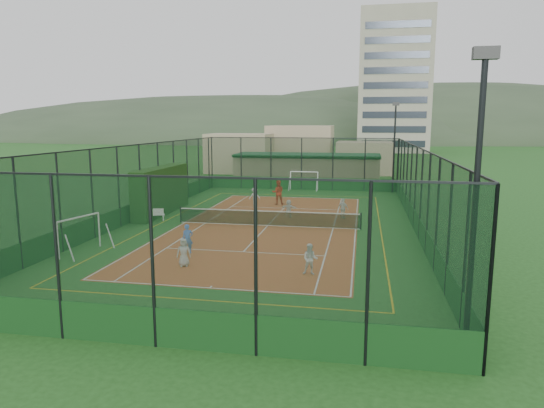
{
  "coord_description": "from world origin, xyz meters",
  "views": [
    {
      "loc": [
        5.76,
        -29.4,
        6.46
      ],
      "look_at": [
        0.05,
        1.21,
        1.2
      ],
      "focal_mm": 32.0,
      "sensor_mm": 36.0,
      "label": 1
    }
  ],
  "objects": [
    {
      "name": "ground",
      "position": [
        0.0,
        0.0,
        0.0
      ],
      "size": [
        300.0,
        300.0,
        0.0
      ],
      "primitive_type": "plane",
      "color": "#22511B",
      "rests_on": "ground"
    },
    {
      "name": "court_slab",
      "position": [
        0.0,
        0.0,
        0.01
      ],
      "size": [
        11.17,
        23.97,
        0.01
      ],
      "primitive_type": "cube",
      "color": "#B25427",
      "rests_on": "ground"
    },
    {
      "name": "tennis_net",
      "position": [
        0.0,
        0.0,
        0.53
      ],
      "size": [
        11.67,
        0.12,
        1.06
      ],
      "primitive_type": null,
      "color": "black",
      "rests_on": "ground"
    },
    {
      "name": "perimeter_fence",
      "position": [
        0.0,
        0.0,
        2.5
      ],
      "size": [
        18.12,
        34.12,
        5.0
      ],
      "primitive_type": null,
      "color": "black",
      "rests_on": "ground"
    },
    {
      "name": "floodlight_se",
      "position": [
        8.6,
        -16.6,
        4.12
      ],
      "size": [
        0.6,
        0.26,
        8.25
      ],
      "primitive_type": null,
      "color": "black",
      "rests_on": "ground"
    },
    {
      "name": "floodlight_ne",
      "position": [
        8.6,
        16.6,
        4.12
      ],
      "size": [
        0.6,
        0.26,
        8.25
      ],
      "primitive_type": null,
      "color": "black",
      "rests_on": "ground"
    },
    {
      "name": "clubhouse",
      "position": [
        0.0,
        22.0,
        1.57
      ],
      "size": [
        15.2,
        7.2,
        3.15
      ],
      "primitive_type": null,
      "color": "tan",
      "rests_on": "ground"
    },
    {
      "name": "apartment_tower",
      "position": [
        12.0,
        82.0,
        15.0
      ],
      "size": [
        15.0,
        12.0,
        30.0
      ],
      "primitive_type": "cube",
      "color": "beige",
      "rests_on": "ground"
    },
    {
      "name": "distant_hills",
      "position": [
        0.0,
        150.0,
        0.0
      ],
      "size": [
        200.0,
        60.0,
        24.0
      ],
      "primitive_type": null,
      "color": "#384C33",
      "rests_on": "ground"
    },
    {
      "name": "hedge_left",
      "position": [
        -8.3,
        2.81,
        1.66
      ],
      "size": [
        1.14,
        7.57,
        3.31
      ],
      "primitive_type": "cube",
      "color": "black",
      "rests_on": "ground"
    },
    {
      "name": "white_bench",
      "position": [
        -7.8,
        0.16,
        0.43
      ],
      "size": [
        1.59,
        0.88,
        0.87
      ],
      "primitive_type": null,
      "rotation": [
        0.0,
        0.0,
        0.31
      ],
      "color": "white",
      "rests_on": "ground"
    },
    {
      "name": "futsal_goal_near",
      "position": [
        -8.01,
        -8.0,
        0.9
      ],
      "size": [
        2.91,
        1.42,
        1.8
      ],
      "primitive_type": null,
      "rotation": [
        0.0,
        0.0,
        1.34
      ],
      "color": "white",
      "rests_on": "ground"
    },
    {
      "name": "futsal_goal_far",
      "position": [
        0.28,
        16.81,
        0.88
      ],
      "size": [
        2.76,
        0.87,
        1.76
      ],
      "primitive_type": null,
      "rotation": [
        0.0,
        0.0,
        -0.03
      ],
      "color": "white",
      "rests_on": "ground"
    },
    {
      "name": "child_near_left",
      "position": [
        -2.06,
        -9.26,
        0.65
      ],
      "size": [
        0.72,
        0.59,
        1.28
      ],
      "primitive_type": "imported",
      "rotation": [
        0.0,
        0.0,
        0.33
      ],
      "color": "silver",
      "rests_on": "court_slab"
    },
    {
      "name": "child_near_mid",
      "position": [
        -2.67,
        -7.1,
        0.74
      ],
      "size": [
        0.63,
        0.54,
        1.46
      ],
      "primitive_type": "imported",
      "rotation": [
        0.0,
        0.0,
        0.45
      ],
      "color": "#507BE5",
      "rests_on": "court_slab"
    },
    {
      "name": "child_near_right",
      "position": [
        3.7,
        -9.45,
        0.69
      ],
      "size": [
        0.67,
        0.52,
        1.35
      ],
      "primitive_type": "imported",
      "rotation": [
        0.0,
        0.0,
        0.02
      ],
      "color": "white",
      "rests_on": "court_slab"
    },
    {
      "name": "child_far_left",
      "position": [
        -2.5,
        7.39,
        0.71
      ],
      "size": [
        1.0,
        0.72,
        1.39
      ],
      "primitive_type": "imported",
      "rotation": [
        0.0,
        0.0,
        3.39
      ],
      "color": "silver",
      "rests_on": "court_slab"
    },
    {
      "name": "child_far_right",
      "position": [
        4.59,
        3.17,
        0.7
      ],
      "size": [
        0.87,
        0.72,
        1.39
      ],
      "primitive_type": "imported",
      "rotation": [
        0.0,
        0.0,
        2.59
      ],
      "color": "silver",
      "rests_on": "court_slab"
    },
    {
      "name": "child_far_back",
      "position": [
        0.87,
        3.1,
        0.61
      ],
      "size": [
        1.16,
        0.56,
        1.2
      ],
      "primitive_type": "imported",
      "rotation": [
        0.0,
        0.0,
        2.95
      ],
      "color": "silver",
      "rests_on": "court_slab"
    },
    {
      "name": "coach",
      "position": [
        -0.75,
        8.04,
        0.97
      ],
      "size": [
        1.09,
        0.93,
        1.93
      ],
      "primitive_type": "imported",
      "rotation": [
        0.0,
        0.0,
        3.38
      ],
      "color": "#B22013",
      "rests_on": "court_slab"
    },
    {
      "name": "tennis_balls",
      "position": [
        -1.91,
        1.82,
        0.04
      ],
      "size": [
        3.47,
        0.48,
        0.07
      ],
      "color": "#CCE033",
      "rests_on": "court_slab"
    }
  ]
}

